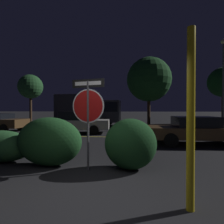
# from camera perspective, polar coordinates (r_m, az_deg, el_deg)

# --- Properties ---
(ground_plane) EXTENTS (260.00, 260.00, 0.00)m
(ground_plane) POSITION_cam_1_polar(r_m,az_deg,el_deg) (3.53, -8.21, -26.13)
(ground_plane) COLOR black
(road_center_stripe) EXTENTS (41.40, 0.12, 0.01)m
(road_center_stripe) POSITION_cam_1_polar(r_m,az_deg,el_deg) (10.18, 2.29, -8.19)
(road_center_stripe) COLOR gold
(road_center_stripe) RESTS_ON ground_plane
(stop_sign) EXTENTS (0.89, 0.18, 2.39)m
(stop_sign) POSITION_cam_1_polar(r_m,az_deg,el_deg) (4.63, -7.85, 1.91)
(stop_sign) COLOR #4C4C51
(stop_sign) RESTS_ON ground_plane
(yellow_pole_right) EXTENTS (0.13, 0.13, 2.89)m
(yellow_pole_right) POSITION_cam_1_polar(r_m,az_deg,el_deg) (3.01, 24.31, -2.18)
(yellow_pole_right) COLOR yellow
(yellow_pole_right) RESTS_ON ground_plane
(hedge_bush_1) EXTENTS (2.11, 0.89, 0.96)m
(hedge_bush_1) POSITION_cam_1_polar(r_m,az_deg,el_deg) (6.40, -32.66, -9.37)
(hedge_bush_1) COLOR #2D6633
(hedge_bush_1) RESTS_ON ground_plane
(hedge_bush_2) EXTENTS (1.88, 0.93, 1.38)m
(hedge_bush_2) POSITION_cam_1_polar(r_m,az_deg,el_deg) (5.33, -19.77, -9.05)
(hedge_bush_2) COLOR #1E4C23
(hedge_bush_2) RESTS_ON ground_plane
(hedge_bush_3) EXTENTS (1.38, 1.01, 1.36)m
(hedge_bush_3) POSITION_cam_1_polar(r_m,az_deg,el_deg) (4.76, 6.02, -10.32)
(hedge_bush_3) COLOR #19421E
(hedge_bush_3) RESTS_ON ground_plane
(passing_car_2) EXTENTS (5.02, 2.22, 1.47)m
(passing_car_2) POSITION_cam_1_polar(r_m,az_deg,el_deg) (12.16, -12.25, -3.31)
(passing_car_2) COLOR silver
(passing_car_2) RESTS_ON ground_plane
(passing_car_3) EXTENTS (4.70, 1.96, 1.27)m
(passing_car_3) POSITION_cam_1_polar(r_m,az_deg,el_deg) (8.97, 26.03, -5.32)
(passing_car_3) COLOR brown
(passing_car_3) RESTS_ON ground_plane
(delivery_truck) EXTENTS (6.20, 2.54, 3.04)m
(delivery_truck) POSITION_cam_1_polar(r_m,az_deg,el_deg) (17.35, -7.54, 0.92)
(delivery_truck) COLOR #2D2D33
(delivery_truck) RESTS_ON ground_plane
(street_lamp) EXTENTS (0.46, 0.46, 7.98)m
(street_lamp) POSITION_cam_1_polar(r_m,az_deg,el_deg) (19.09, 32.59, 11.32)
(street_lamp) COLOR #4C4C51
(street_lamp) RESTS_ON ground_plane
(tree_0) EXTENTS (3.30, 3.30, 6.31)m
(tree_0) POSITION_cam_1_polar(r_m,az_deg,el_deg) (23.31, 32.57, 8.18)
(tree_0) COLOR #422D1E
(tree_0) RESTS_ON ground_plane
(tree_1) EXTENTS (4.54, 4.54, 6.96)m
(tree_1) POSITION_cam_1_polar(r_m,az_deg,el_deg) (18.68, 11.95, 10.30)
(tree_1) COLOR #422D1E
(tree_1) RESTS_ON ground_plane
(tree_2) EXTENTS (3.15, 3.15, 6.20)m
(tree_2) POSITION_cam_1_polar(r_m,az_deg,el_deg) (25.68, -25.06, 7.45)
(tree_2) COLOR #422D1E
(tree_2) RESTS_ON ground_plane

